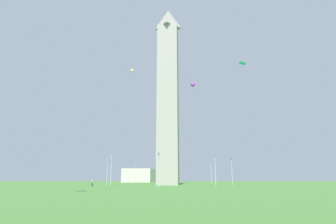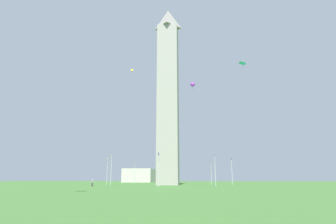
# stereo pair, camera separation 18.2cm
# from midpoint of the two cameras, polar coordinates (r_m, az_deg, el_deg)

# --- Properties ---
(ground_plane) EXTENTS (260.00, 260.00, 0.00)m
(ground_plane) POSITION_cam_midpoint_polar(r_m,az_deg,el_deg) (80.46, -0.07, -14.79)
(ground_plane) COLOR #3D6B2D
(obelisk_monument) EXTENTS (6.09, 6.09, 55.34)m
(obelisk_monument) POSITION_cam_midpoint_polar(r_m,az_deg,el_deg) (84.51, -0.06, 4.32)
(obelisk_monument) COLOR #A8A399
(obelisk_monument) RESTS_ON ground
(flagpole_n) EXTENTS (1.12, 0.14, 7.58)m
(flagpole_n) POSITION_cam_midpoint_polar(r_m,az_deg,el_deg) (62.73, -1.95, -11.33)
(flagpole_n) COLOR silver
(flagpole_n) RESTS_ON ground
(flagpole_ne) EXTENTS (1.12, 0.14, 7.58)m
(flagpole_ne) POSITION_cam_midpoint_polar(r_m,az_deg,el_deg) (67.39, 9.61, -11.31)
(flagpole_ne) COLOR silver
(flagpole_ne) RESTS_ON ground
(flagpole_e) EXTENTS (1.12, 0.14, 7.58)m
(flagpole_e) POSITION_cam_midpoint_polar(r_m,az_deg,el_deg) (80.38, 12.93, -11.49)
(flagpole_e) COLOR silver
(flagpole_e) RESTS_ON ground
(flagpole_se) EXTENTS (1.12, 0.14, 7.58)m
(flagpole_se) POSITION_cam_midpoint_polar(r_m,az_deg,el_deg) (92.58, 8.79, -11.89)
(flagpole_se) COLOR silver
(flagpole_se) RESTS_ON ground
(flagpole_s) EXTENTS (1.12, 0.14, 7.58)m
(flagpole_s) POSITION_cam_midpoint_polar(r_m,az_deg,el_deg) (98.15, 1.13, -12.13)
(flagpole_s) COLOR silver
(flagpole_s) RESTS_ON ground
(flagpole_sw) EXTENTS (1.12, 0.14, 7.58)m
(flagpole_sw) POSITION_cam_midpoint_polar(r_m,az_deg,el_deg) (95.02, -6.94, -11.99)
(flagpole_sw) COLOR silver
(flagpole_sw) RESTS_ON ground
(flagpole_w) EXTENTS (1.12, 0.14, 7.58)m
(flagpole_w) POSITION_cam_midpoint_polar(r_m,az_deg,el_deg) (84.31, -12.46, -11.59)
(flagpole_w) COLOR silver
(flagpole_w) RESTS_ON ground
(flagpole_nw) EXTENTS (1.12, 0.14, 7.58)m
(flagpole_nw) POSITION_cam_midpoint_polar(r_m,az_deg,el_deg) (70.70, -11.69, -11.31)
(flagpole_nw) COLOR silver
(flagpole_nw) RESTS_ON ground
(person_gray_shirt) EXTENTS (0.32, 0.32, 1.60)m
(person_gray_shirt) POSITION_cam_midpoint_polar(r_m,az_deg,el_deg) (68.35, -15.37, -13.89)
(person_gray_shirt) COLOR #2D2D38
(person_gray_shirt) RESTS_ON ground
(kite_yellow_delta) EXTENTS (1.18, 0.96, 1.66)m
(kite_yellow_delta) POSITION_cam_midpoint_polar(r_m,az_deg,el_deg) (79.92, -7.44, 8.35)
(kite_yellow_delta) COLOR yellow
(kite_purple_delta) EXTENTS (1.39, 1.16, 2.21)m
(kite_purple_delta) POSITION_cam_midpoint_polar(r_m,az_deg,el_deg) (68.59, 5.06, 5.63)
(kite_purple_delta) COLOR purple
(kite_cyan_diamond) EXTENTS (1.68, 1.63, 2.42)m
(kite_cyan_diamond) POSITION_cam_midpoint_polar(r_m,az_deg,el_deg) (72.21, 15.00, 9.62)
(kite_cyan_diamond) COLOR #33C6D1
(distant_building) EXTENTS (24.54, 13.81, 6.42)m
(distant_building) POSITION_cam_midpoint_polar(r_m,az_deg,el_deg) (144.99, -5.62, -12.90)
(distant_building) COLOR beige
(distant_building) RESTS_ON ground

